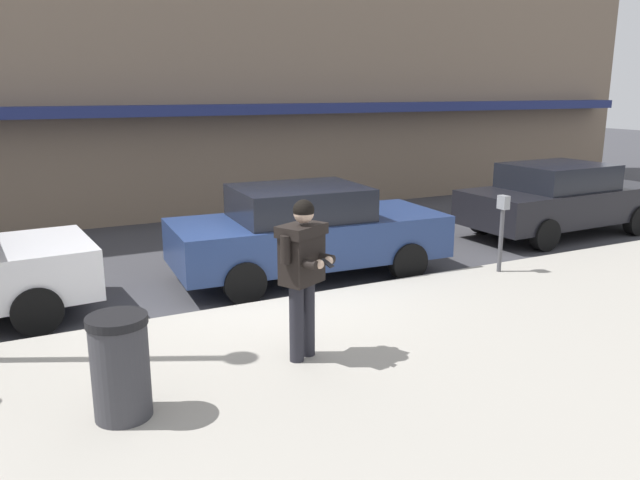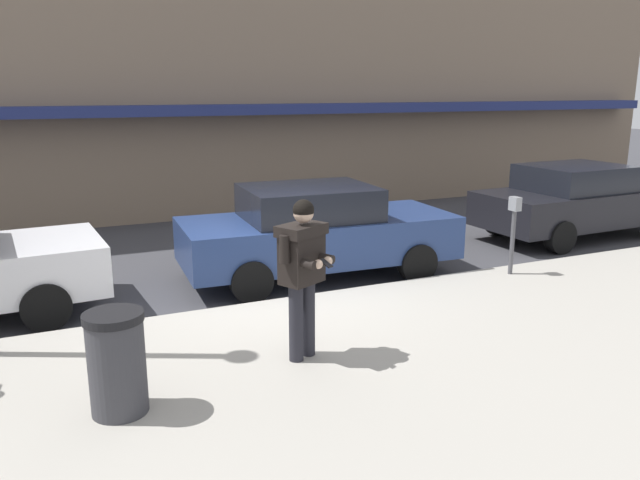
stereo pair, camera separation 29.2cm
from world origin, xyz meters
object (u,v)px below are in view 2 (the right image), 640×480
at_px(parked_sedan_mid, 317,231).
at_px(man_texting_on_phone, 302,262).
at_px(parking_meter, 514,224).
at_px(trash_bin, 117,363).
at_px(parked_sedan_far, 578,200).

height_order(parked_sedan_mid, man_texting_on_phone, man_texting_on_phone).
relative_size(parking_meter, trash_bin, 1.30).
bearing_deg(man_texting_on_phone, parked_sedan_far, 24.57).
bearing_deg(trash_bin, man_texting_on_phone, 11.48).
relative_size(parked_sedan_far, parking_meter, 3.59).
relative_size(parked_sedan_mid, parking_meter, 3.61).
xyz_separation_m(parked_sedan_far, man_texting_on_phone, (-7.77, -3.56, 0.46)).
height_order(parked_sedan_far, trash_bin, parked_sedan_far).
bearing_deg(trash_bin, parked_sedan_mid, 44.94).
xyz_separation_m(parked_sedan_far, trash_bin, (-9.80, -3.97, -0.16)).
bearing_deg(man_texting_on_phone, trash_bin, -168.52).
bearing_deg(man_texting_on_phone, parking_meter, 20.38).
relative_size(parked_sedan_mid, man_texting_on_phone, 2.54).
distance_m(man_texting_on_phone, parking_meter, 4.64).
relative_size(parked_sedan_mid, trash_bin, 4.68).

